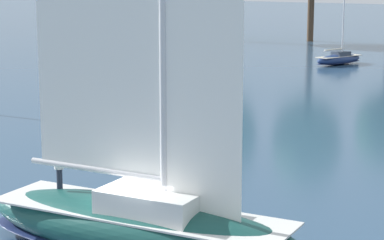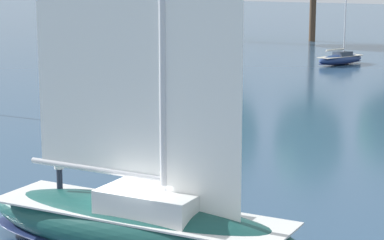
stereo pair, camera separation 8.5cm
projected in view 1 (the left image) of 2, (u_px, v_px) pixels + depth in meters
name	position (u px, v px, depth m)	size (l,w,h in m)	color
sailboat_main	(140.00, 221.00, 23.58)	(11.71, 4.35, 15.72)	#194C47
sailboat_moored_mid_channel	(339.00, 59.00, 74.16)	(3.49, 6.38, 8.47)	navy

